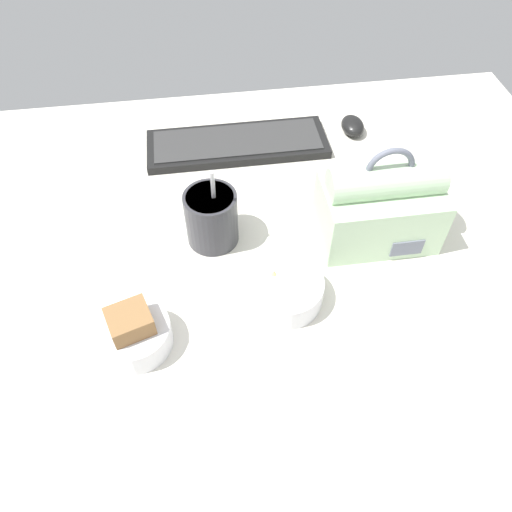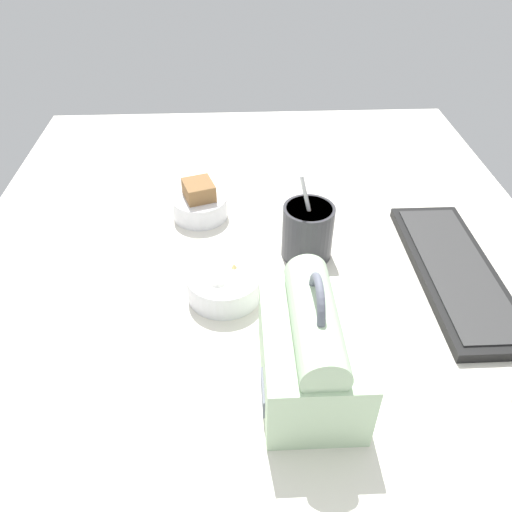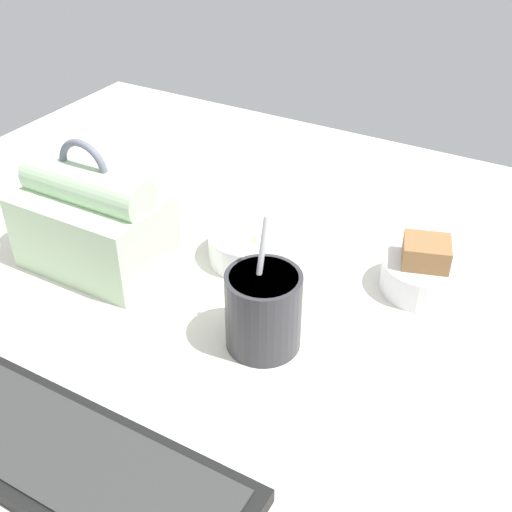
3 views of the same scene
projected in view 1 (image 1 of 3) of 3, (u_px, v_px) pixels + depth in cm
name	position (u px, v px, depth cm)	size (l,w,h in cm)	color
desk_surface	(247.00, 275.00, 85.82)	(140.00, 110.00, 2.00)	silver
keyboard	(237.00, 144.00, 105.97)	(38.01, 13.04, 2.10)	black
lunch_bag	(380.00, 206.00, 85.23)	(20.03, 13.23, 19.28)	#B7D6AD
soup_cup	(212.00, 217.00, 85.90)	(9.14, 9.14, 17.00)	#333338
bento_bowl_sandwich	(134.00, 333.00, 73.83)	(11.03, 11.03, 7.75)	silver
bento_bowl_snacks	(284.00, 289.00, 79.57)	(12.36, 12.36, 5.53)	silver
computer_mouse	(353.00, 126.00, 109.09)	(4.81, 6.98, 3.27)	black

